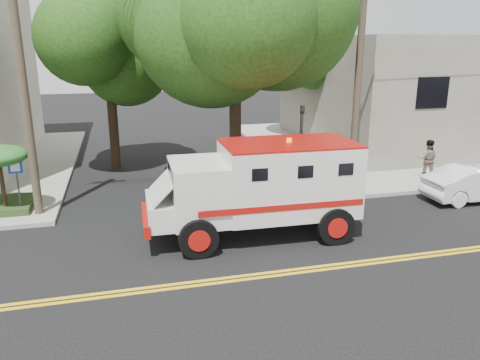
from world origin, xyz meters
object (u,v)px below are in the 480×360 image
object	(u,v)px
parked_sedan	(477,183)
pedestrian_a	(342,173)
pedestrian_b	(428,159)
armored_truck	(262,184)

from	to	relation	value
parked_sedan	pedestrian_a	distance (m)	5.08
pedestrian_b	parked_sedan	bearing A→B (deg)	130.08
parked_sedan	pedestrian_a	world-z (taller)	pedestrian_a
armored_truck	pedestrian_a	xyz separation A→B (m)	(4.14, 2.92, -0.71)
pedestrian_a	pedestrian_b	bearing A→B (deg)	171.38
armored_truck	parked_sedan	distance (m)	9.06
parked_sedan	pedestrian_a	xyz separation A→B (m)	(-4.78, 1.70, 0.29)
parked_sedan	pedestrian_b	world-z (taller)	pedestrian_b
armored_truck	pedestrian_b	distance (m)	9.55
parked_sedan	pedestrian_b	bearing A→B (deg)	5.70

